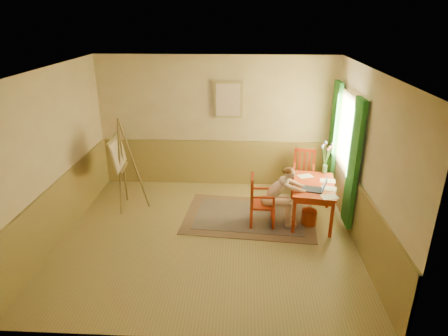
# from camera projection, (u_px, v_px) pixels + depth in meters

# --- Properties ---
(room) EXTENTS (5.04, 4.54, 2.84)m
(room) POSITION_uv_depth(u_px,v_px,m) (206.00, 160.00, 6.13)
(room) COLOR tan
(room) RESTS_ON ground
(wainscot) EXTENTS (5.00, 4.50, 1.00)m
(wainscot) POSITION_uv_depth(u_px,v_px,m) (211.00, 190.00, 7.21)
(wainscot) COLOR #AA904A
(wainscot) RESTS_ON room
(window) EXTENTS (0.12, 2.01, 2.20)m
(window) POSITION_uv_depth(u_px,v_px,m) (344.00, 144.00, 7.06)
(window) COLOR white
(window) RESTS_ON room
(wall_portrait) EXTENTS (0.60, 0.05, 0.76)m
(wall_portrait) POSITION_uv_depth(u_px,v_px,m) (228.00, 100.00, 7.97)
(wall_portrait) COLOR tan
(wall_portrait) RESTS_ON room
(rug) EXTENTS (2.53, 1.80, 0.02)m
(rug) POSITION_uv_depth(u_px,v_px,m) (249.00, 216.00, 7.28)
(rug) COLOR #8C7251
(rug) RESTS_ON room
(table) EXTENTS (0.89, 1.29, 0.72)m
(table) POSITION_uv_depth(u_px,v_px,m) (314.00, 189.00, 6.96)
(table) COLOR #B93915
(table) RESTS_ON room
(chair_left) EXTENTS (0.44, 0.42, 0.94)m
(chair_left) POSITION_uv_depth(u_px,v_px,m) (260.00, 201.00, 6.86)
(chair_left) COLOR #B93915
(chair_left) RESTS_ON room
(chair_back) EXTENTS (0.50, 0.51, 0.98)m
(chair_back) POSITION_uv_depth(u_px,v_px,m) (303.00, 174.00, 7.96)
(chair_back) COLOR #B93915
(chair_back) RESTS_ON room
(figure) EXTENTS (0.83, 0.36, 1.12)m
(figure) POSITION_uv_depth(u_px,v_px,m) (280.00, 194.00, 6.80)
(figure) COLOR #D4AB8F
(figure) RESTS_ON room
(laptop) EXTENTS (0.47, 0.35, 0.25)m
(laptop) POSITION_uv_depth(u_px,v_px,m) (316.00, 188.00, 6.67)
(laptop) COLOR #1E2338
(laptop) RESTS_ON table
(papers) EXTENTS (0.69, 1.12, 0.00)m
(papers) POSITION_uv_depth(u_px,v_px,m) (322.00, 185.00, 6.88)
(papers) COLOR white
(papers) RESTS_ON table
(vase) EXTENTS (0.28, 0.30, 0.61)m
(vase) POSITION_uv_depth(u_px,v_px,m) (326.00, 159.00, 7.32)
(vase) COLOR #3F724C
(vase) RESTS_ON table
(wastebasket) EXTENTS (0.36, 0.36, 0.29)m
(wastebasket) POSITION_uv_depth(u_px,v_px,m) (309.00, 217.00, 6.98)
(wastebasket) COLOR #C1431A
(wastebasket) RESTS_ON room
(easel) EXTENTS (0.63, 0.81, 1.81)m
(easel) POSITION_uv_depth(u_px,v_px,m) (120.00, 156.00, 7.27)
(easel) COLOR brown
(easel) RESTS_ON room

